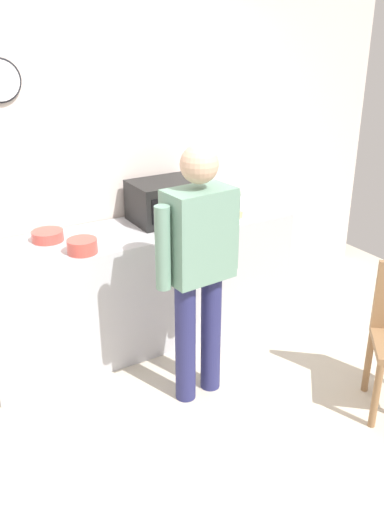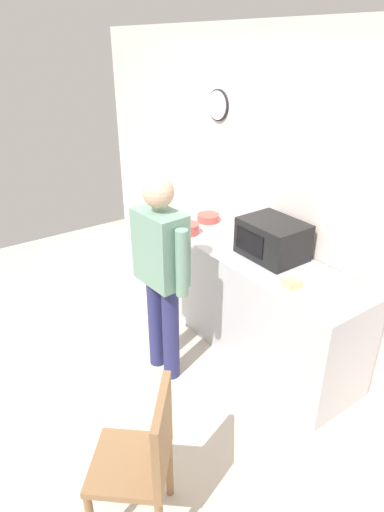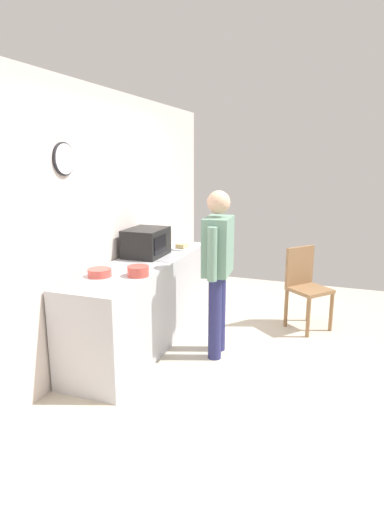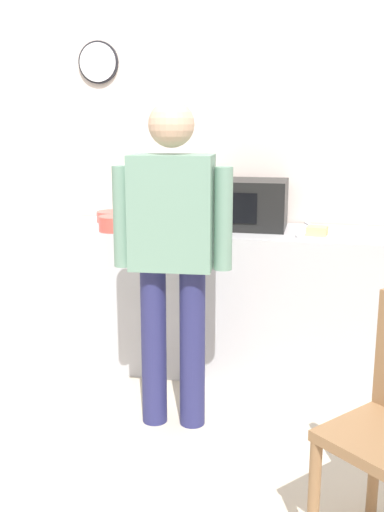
{
  "view_description": "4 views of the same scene",
  "coord_description": "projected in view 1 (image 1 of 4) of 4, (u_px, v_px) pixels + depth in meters",
  "views": [
    {
      "loc": [
        -1.36,
        -2.1,
        2.25
      ],
      "look_at": [
        0.34,
        0.73,
        0.83
      ],
      "focal_mm": 37.99,
      "sensor_mm": 36.0,
      "label": 1
    },
    {
      "loc": [
        2.59,
        -1.0,
        2.45
      ],
      "look_at": [
        0.08,
        0.78,
        0.89
      ],
      "focal_mm": 29.96,
      "sensor_mm": 36.0,
      "label": 2
    },
    {
      "loc": [
        -3.61,
        -0.68,
        1.94
      ],
      "look_at": [
        0.33,
        0.73,
        0.96
      ],
      "focal_mm": 29.61,
      "sensor_mm": 36.0,
      "label": 3
    },
    {
      "loc": [
        0.89,
        -2.34,
        1.55
      ],
      "look_at": [
        0.22,
        0.78,
        0.82
      ],
      "focal_mm": 41.45,
      "sensor_mm": 36.0,
      "label": 4
    }
  ],
  "objects": [
    {
      "name": "sandwich_plate",
      "position": [
        233.0,
        216.0,
        4.08
      ],
      "size": [
        0.25,
        0.25,
        0.07
      ],
      "color": "white",
      "rests_on": "kitchen_counter"
    },
    {
      "name": "microwave",
      "position": [
        165.0,
        201.0,
        4.01
      ],
      "size": [
        0.5,
        0.39,
        0.3
      ],
      "color": "black",
      "rests_on": "kitchen_counter"
    },
    {
      "name": "cereal_bowl",
      "position": [
        48.0,
        236.0,
        3.67
      ],
      "size": [
        0.21,
        0.21,
        0.07
      ],
      "primitive_type": "cylinder",
      "color": "#C64C42",
      "rests_on": "kitchen_counter"
    },
    {
      "name": "ground_plane",
      "position": [
        206.0,
        440.0,
        3.18
      ],
      "size": [
        6.0,
        6.0,
        0.0
      ],
      "primitive_type": "plane",
      "color": "beige"
    },
    {
      "name": "fork_utensil",
      "position": [
        159.0,
        236.0,
        3.74
      ],
      "size": [
        0.04,
        0.17,
        0.01
      ],
      "primitive_type": "cube",
      "rotation": [
        0.0,
        0.0,
        1.45
      ],
      "color": "silver",
      "rests_on": "kitchen_counter"
    },
    {
      "name": "spoon_utensil",
      "position": [
        197.0,
        205.0,
        4.4
      ],
      "size": [
        0.06,
        0.17,
        0.01
      ],
      "primitive_type": "cube",
      "rotation": [
        0.0,
        0.0,
        1.83
      ],
      "color": "silver",
      "rests_on": "kitchen_counter"
    },
    {
      "name": "kitchen_counter",
      "position": [
        143.0,
        285.0,
        4.06
      ],
      "size": [
        2.33,
        0.62,
        0.9
      ],
      "primitive_type": "cube",
      "color": "#B7B7BC",
      "rests_on": "ground_plane"
    },
    {
      "name": "person_standing",
      "position": [
        199.0,
        259.0,
        3.23
      ],
      "size": [
        0.59,
        0.27,
        1.64
      ],
      "color": "navy",
      "rests_on": "ground_plane"
    },
    {
      "name": "salad_bowl",
      "position": [
        82.0,
        246.0,
        3.47
      ],
      "size": [
        0.2,
        0.2,
        0.09
      ],
      "primitive_type": "cylinder",
      "color": "#C64C42",
      "rests_on": "kitchen_counter"
    },
    {
      "name": "back_wall",
      "position": [
        90.0,
        166.0,
        3.93
      ],
      "size": [
        5.4,
        0.13,
        2.6
      ],
      "color": "silver",
      "rests_on": "ground_plane"
    }
  ]
}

